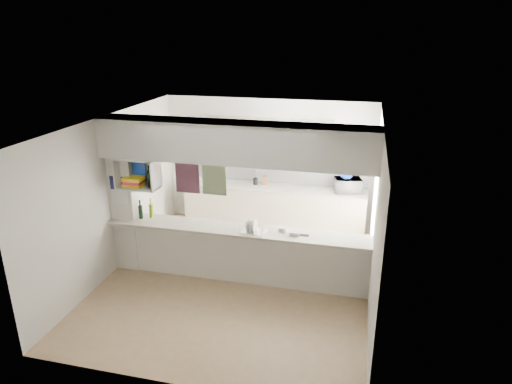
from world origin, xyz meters
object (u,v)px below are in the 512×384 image
(bowl, at_px, (346,177))
(microwave, at_px, (348,185))
(dish_rack, at_px, (254,227))
(wine_bottles, at_px, (146,211))

(bowl, bearing_deg, microwave, 12.88)
(dish_rack, distance_m, wine_bottles, 1.86)
(microwave, height_order, dish_rack, microwave)
(bowl, bearing_deg, dish_rack, -120.38)
(microwave, distance_m, bowl, 0.17)
(microwave, relative_size, wine_bottles, 1.45)
(wine_bottles, bearing_deg, microwave, 33.10)
(microwave, height_order, wine_bottles, wine_bottles)
(microwave, distance_m, dish_rack, 2.55)
(dish_rack, bearing_deg, wine_bottles, -174.00)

